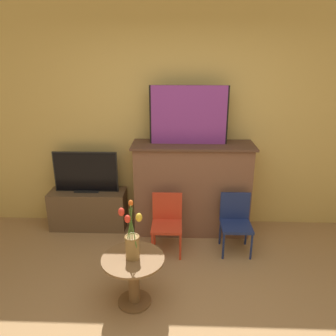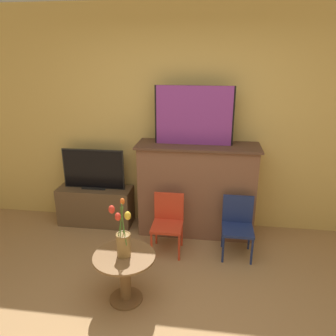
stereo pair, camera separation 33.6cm
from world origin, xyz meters
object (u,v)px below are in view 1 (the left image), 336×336
object	(u,v)px
tv_monitor	(86,172)
chair_blue	(236,219)
chair_red	(167,220)
vase_tulips	(132,241)
painting	(189,115)

from	to	relation	value
tv_monitor	chair_blue	bearing A→B (deg)	-14.55
chair_red	vase_tulips	bearing A→B (deg)	-106.44
tv_monitor	vase_tulips	size ratio (longest dim) A/B	1.53
chair_blue	vase_tulips	size ratio (longest dim) A/B	1.27
chair_blue	vase_tulips	world-z (taller)	vase_tulips
painting	tv_monitor	distance (m)	1.45
vase_tulips	chair_red	bearing A→B (deg)	73.56
tv_monitor	chair_red	size ratio (longest dim) A/B	1.21
tv_monitor	chair_red	bearing A→B (deg)	-25.93
chair_red	tv_monitor	bearing A→B (deg)	154.07
chair_red	chair_blue	xyz separation A→B (m)	(0.77, 0.03, 0.00)
painting	chair_red	distance (m)	1.21
chair_blue	vase_tulips	bearing A→B (deg)	-138.30
tv_monitor	chair_red	world-z (taller)	tv_monitor
painting	chair_red	size ratio (longest dim) A/B	1.37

